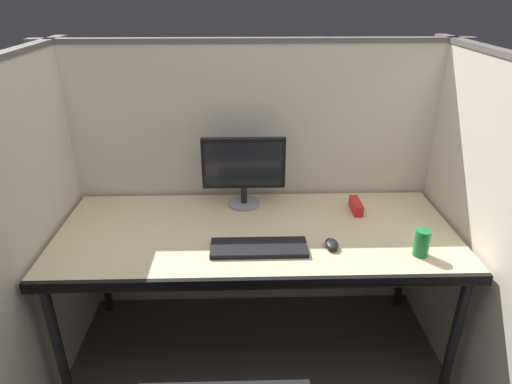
{
  "coord_description": "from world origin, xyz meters",
  "views": [
    {
      "loc": [
        -0.06,
        -1.55,
        1.82
      ],
      "look_at": [
        0.0,
        0.35,
        0.92
      ],
      "focal_mm": 31.17,
      "sensor_mm": 36.0,
      "label": 1
    }
  ],
  "objects_px": {
    "monitor_center": "(244,167)",
    "computer_mouse": "(332,244)",
    "red_stapler": "(356,206)",
    "soda_can": "(422,243)",
    "desk": "(256,240)",
    "keyboard_main": "(259,248)"
  },
  "relations": [
    {
      "from": "monitor_center",
      "to": "computer_mouse",
      "type": "relative_size",
      "value": 4.48
    },
    {
      "from": "red_stapler",
      "to": "soda_can",
      "type": "relative_size",
      "value": 1.23
    },
    {
      "from": "red_stapler",
      "to": "soda_can",
      "type": "xyz_separation_m",
      "value": [
        0.18,
        -0.42,
        0.03
      ]
    },
    {
      "from": "desk",
      "to": "soda_can",
      "type": "xyz_separation_m",
      "value": [
        0.71,
        -0.22,
        0.11
      ]
    },
    {
      "from": "computer_mouse",
      "to": "desk",
      "type": "bearing_deg",
      "value": 155.63
    },
    {
      "from": "monitor_center",
      "to": "desk",
      "type": "bearing_deg",
      "value": -78.67
    },
    {
      "from": "keyboard_main",
      "to": "computer_mouse",
      "type": "height_order",
      "value": "computer_mouse"
    },
    {
      "from": "keyboard_main",
      "to": "red_stapler",
      "type": "height_order",
      "value": "red_stapler"
    },
    {
      "from": "soda_can",
      "to": "keyboard_main",
      "type": "bearing_deg",
      "value": 175.07
    },
    {
      "from": "desk",
      "to": "monitor_center",
      "type": "distance_m",
      "value": 0.39
    },
    {
      "from": "computer_mouse",
      "to": "red_stapler",
      "type": "bearing_deg",
      "value": 61.4
    },
    {
      "from": "desk",
      "to": "red_stapler",
      "type": "height_order",
      "value": "red_stapler"
    },
    {
      "from": "desk",
      "to": "soda_can",
      "type": "height_order",
      "value": "soda_can"
    },
    {
      "from": "computer_mouse",
      "to": "soda_can",
      "type": "xyz_separation_m",
      "value": [
        0.38,
        -0.07,
        0.04
      ]
    },
    {
      "from": "monitor_center",
      "to": "soda_can",
      "type": "xyz_separation_m",
      "value": [
        0.77,
        -0.51,
        -0.15
      ]
    },
    {
      "from": "soda_can",
      "to": "computer_mouse",
      "type": "bearing_deg",
      "value": 169.41
    },
    {
      "from": "desk",
      "to": "keyboard_main",
      "type": "distance_m",
      "value": 0.17
    },
    {
      "from": "keyboard_main",
      "to": "computer_mouse",
      "type": "xyz_separation_m",
      "value": [
        0.33,
        0.01,
        0.01
      ]
    },
    {
      "from": "computer_mouse",
      "to": "monitor_center",
      "type": "bearing_deg",
      "value": 131.78
    },
    {
      "from": "keyboard_main",
      "to": "soda_can",
      "type": "distance_m",
      "value": 0.71
    },
    {
      "from": "computer_mouse",
      "to": "red_stapler",
      "type": "distance_m",
      "value": 0.4
    },
    {
      "from": "red_stapler",
      "to": "keyboard_main",
      "type": "bearing_deg",
      "value": -145.23
    }
  ]
}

